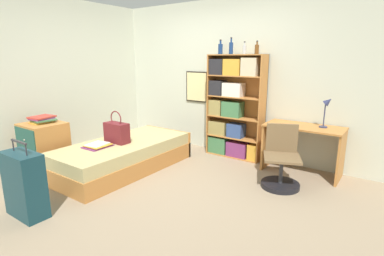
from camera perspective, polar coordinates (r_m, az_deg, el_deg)
ground_plane at (r=4.26m, az=-6.60°, el=-9.60°), size 14.00×14.00×0.00m
wall_back at (r=5.31m, az=5.44°, el=9.49°), size 10.00×0.09×2.60m
wall_left at (r=5.56m, az=-23.46°, el=8.65°), size 0.06×10.00×2.60m
bed at (r=4.65m, az=-12.71°, el=-5.09°), size 0.98×2.09×0.42m
handbag at (r=4.53m, az=-14.15°, el=-0.78°), size 0.38×0.18×0.47m
book_stack_on_bed at (r=4.41m, az=-17.52°, el=-3.20°), size 0.31×0.37×0.05m
suitcase at (r=3.64m, az=-29.26°, el=-9.40°), size 0.49×0.24×0.83m
dresser at (r=4.93m, az=-26.26°, el=-3.27°), size 0.56×0.55×0.72m
magazine_pile_on_dresser at (r=4.88m, az=-26.62°, el=1.49°), size 0.33×0.34×0.09m
bookcase at (r=5.03m, az=7.55°, el=3.69°), size 0.96×0.28×1.70m
bottle_green at (r=5.11m, az=5.43°, el=14.81°), size 0.08×0.08×0.23m
bottle_brown at (r=4.97m, az=7.45°, el=14.92°), size 0.07×0.07×0.26m
bottle_clear at (r=4.87m, az=9.96°, el=14.55°), size 0.06×0.06×0.19m
bottle_blue at (r=4.80m, az=12.25°, el=14.50°), size 0.06×0.06×0.20m
desk at (r=4.56m, az=20.38°, el=-2.31°), size 1.07×0.53×0.71m
desk_lamp at (r=4.46m, az=24.35°, el=3.74°), size 0.16×0.11×0.44m
desk_chair at (r=4.10m, az=16.57°, el=-7.32°), size 0.59×0.59×0.80m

